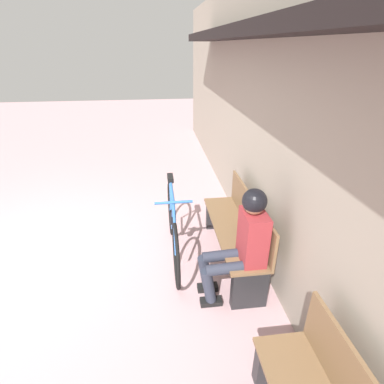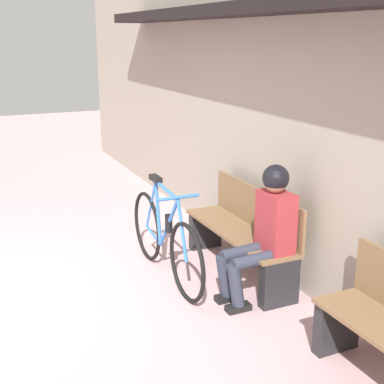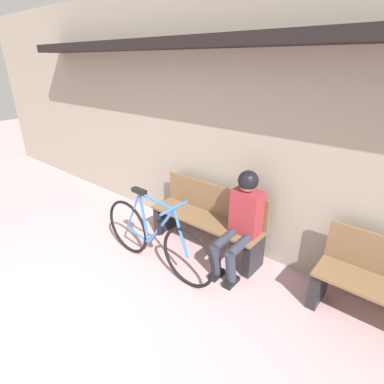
{
  "view_description": "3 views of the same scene",
  "coord_description": "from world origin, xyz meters",
  "views": [
    {
      "loc": [
        3.12,
        1.4,
        2.38
      ],
      "look_at": [
        0.05,
        1.78,
        0.85
      ],
      "focal_mm": 28.0,
      "sensor_mm": 36.0,
      "label": 1
    },
    {
      "loc": [
        4.49,
        -0.2,
        2.27
      ],
      "look_at": [
        0.06,
        1.83,
        0.83
      ],
      "focal_mm": 50.0,
      "sensor_mm": 36.0,
      "label": 2
    },
    {
      "loc": [
        2.31,
        -0.47,
        2.31
      ],
      "look_at": [
        0.32,
        1.9,
        0.95
      ],
      "focal_mm": 28.0,
      "sensor_mm": 36.0,
      "label": 3
    }
  ],
  "objects": [
    {
      "name": "ground_plane",
      "position": [
        0.0,
        0.0,
        0.0
      ],
      "size": [
        24.0,
        24.0,
        0.0
      ],
      "primitive_type": "plane",
      "color": "#C69EA3"
    },
    {
      "name": "bicycle",
      "position": [
        0.04,
        1.55,
        0.4
      ],
      "size": [
        1.73,
        0.4,
        0.97
      ],
      "color": "black",
      "rests_on": "ground_plane"
    },
    {
      "name": "person_seated",
      "position": [
        0.82,
        2.18,
        0.7
      ],
      "size": [
        0.34,
        0.63,
        1.23
      ],
      "color": "#2D3342",
      "rests_on": "ground_plane"
    },
    {
      "name": "park_bench_near",
      "position": [
        0.25,
        2.29,
        0.4
      ],
      "size": [
        1.56,
        0.42,
        0.85
      ],
      "color": "brown",
      "rests_on": "ground_plane"
    },
    {
      "name": "storefront_wall",
      "position": [
        0.0,
        2.62,
        1.66
      ],
      "size": [
        12.0,
        0.56,
        3.2
      ],
      "color": "#9E9384",
      "rests_on": "ground_plane"
    }
  ]
}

